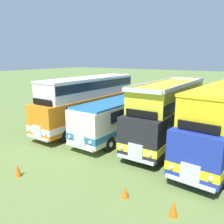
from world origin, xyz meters
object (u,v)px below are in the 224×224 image
at_px(cone_near_end, 125,192).
at_px(bus_second_in_row, 126,113).
at_px(bus_third_in_row, 169,112).
at_px(bus_fourth_in_row, 222,119).
at_px(cone_mid_row, 174,208).
at_px(bus_first_in_row, 89,100).
at_px(cone_far_end, 18,170).

bearing_deg(cone_near_end, bus_second_in_row, 121.26).
bearing_deg(bus_third_in_row, bus_second_in_row, 178.84).
xyz_separation_m(bus_fourth_in_row, cone_mid_row, (-0.33, -7.21, -2.10)).
xyz_separation_m(bus_first_in_row, cone_near_end, (8.41, -7.53, -2.20)).
xyz_separation_m(bus_fourth_in_row, cone_far_end, (-8.26, -8.82, -2.12)).
height_order(bus_third_in_row, cone_far_end, bus_third_in_row).
xyz_separation_m(bus_first_in_row, bus_fourth_in_row, (10.98, -0.31, -0.00)).
relative_size(bus_second_in_row, bus_third_in_row, 1.10).
bearing_deg(cone_near_end, bus_fourth_in_row, 70.39).
distance_m(bus_first_in_row, cone_far_end, 9.77).
distance_m(bus_second_in_row, cone_near_end, 9.27).
distance_m(bus_fourth_in_row, cone_near_end, 7.97).
bearing_deg(cone_far_end, bus_fourth_in_row, 46.88).
bearing_deg(cone_mid_row, cone_near_end, -179.77).
distance_m(cone_near_end, cone_far_end, 5.91).
xyz_separation_m(bus_second_in_row, cone_mid_row, (7.00, -7.82, -1.39)).
relative_size(bus_first_in_row, bus_second_in_row, 1.01).
distance_m(bus_first_in_row, cone_mid_row, 13.21).
xyz_separation_m(cone_mid_row, cone_far_end, (-7.94, -1.61, -0.02)).
height_order(bus_second_in_row, bus_third_in_row, bus_third_in_row).
distance_m(bus_third_in_row, cone_mid_row, 8.67).
distance_m(bus_first_in_row, cone_near_end, 11.50).
relative_size(cone_mid_row, cone_far_end, 1.05).
bearing_deg(bus_second_in_row, bus_third_in_row, -1.16).
distance_m(bus_second_in_row, bus_third_in_row, 3.70).
bearing_deg(bus_second_in_row, bus_fourth_in_row, -4.74).
bearing_deg(bus_third_in_row, cone_near_end, -81.96).
bearing_deg(bus_third_in_row, bus_first_in_row, -178.27).
bearing_deg(cone_far_end, bus_second_in_row, 84.32).
bearing_deg(bus_third_in_row, bus_fourth_in_row, -8.29).
bearing_deg(bus_fourth_in_row, bus_first_in_row, 178.37).
relative_size(bus_first_in_row, bus_fourth_in_row, 1.06).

